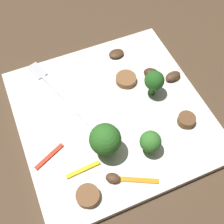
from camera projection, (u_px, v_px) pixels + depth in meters
ground_plane at (112, 116)px, 0.47m from camera, size 1.40×1.40×0.00m
plate at (112, 114)px, 0.47m from camera, size 0.28×0.28×0.01m
fork at (58, 92)px, 0.48m from camera, size 0.17×0.07×0.00m
broccoli_floret_0 at (154, 81)px, 0.46m from camera, size 0.03×0.03×0.05m
broccoli_floret_1 at (105, 140)px, 0.40m from camera, size 0.04×0.04×0.06m
broccoli_floret_2 at (150, 142)px, 0.41m from camera, size 0.03×0.03×0.04m
sausage_slice_0 at (186, 120)px, 0.45m from camera, size 0.03×0.03×0.01m
sausage_slice_1 at (88, 196)px, 0.39m from camera, size 0.04×0.04×0.01m
sausage_slice_2 at (126, 79)px, 0.49m from camera, size 0.05×0.05×0.01m
mushroom_0 at (116, 54)px, 0.52m from camera, size 0.02×0.03×0.01m
mushroom_1 at (173, 76)px, 0.49m from camera, size 0.02×0.03×0.01m
mushroom_2 at (113, 178)px, 0.40m from camera, size 0.02×0.03×0.01m
mushroom_3 at (151, 73)px, 0.50m from camera, size 0.03×0.03×0.01m
pepper_strip_0 at (139, 180)px, 0.40m from camera, size 0.03×0.05×0.00m
pepper_strip_1 at (49, 157)px, 0.42m from camera, size 0.03×0.05×0.00m
pepper_strip_2 at (83, 170)px, 0.41m from camera, size 0.01×0.05×0.00m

